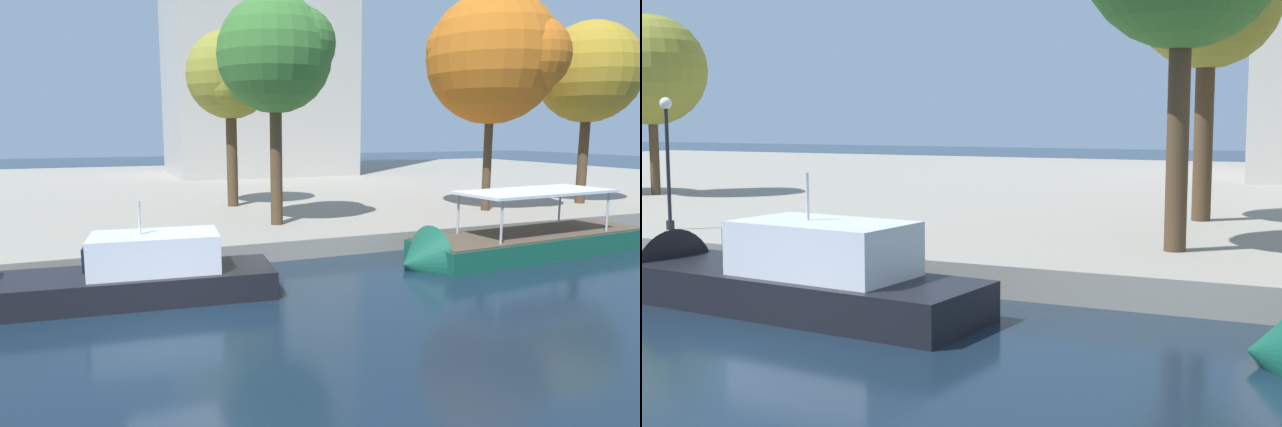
{
  "view_description": "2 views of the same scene",
  "coord_description": "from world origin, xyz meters",
  "views": [
    {
      "loc": [
        -1.52,
        -13.83,
        5.52
      ],
      "look_at": [
        7.03,
        7.24,
        2.04
      ],
      "focal_mm": 30.27,
      "sensor_mm": 36.0,
      "label": 1
    },
    {
      "loc": [
        11.0,
        -11.89,
        4.55
      ],
      "look_at": [
        3.23,
        4.97,
        2.45
      ],
      "focal_mm": 47.88,
      "sensor_mm": 36.0,
      "label": 2
    }
  ],
  "objects": [
    {
      "name": "ground_plane",
      "position": [
        0.0,
        0.0,
        0.0
      ],
      "size": [
        220.0,
        220.0,
        0.0
      ],
      "primitive_type": "plane",
      "color": "#142333"
    },
    {
      "name": "dock_promenade",
      "position": [
        0.0,
        35.13,
        0.42
      ],
      "size": [
        120.0,
        55.0,
        0.85
      ],
      "primitive_type": "cube",
      "color": "gray",
      "rests_on": "ground_plane"
    },
    {
      "name": "motor_yacht_1",
      "position": [
        -1.37,
        4.53,
        0.6
      ],
      "size": [
        10.29,
        3.78,
        4.35
      ],
      "rotation": [
        0.0,
        0.0,
        3.04
      ],
      "color": "black",
      "rests_on": "ground_plane"
    },
    {
      "name": "tour_boat_2",
      "position": [
        15.27,
        4.69,
        0.41
      ],
      "size": [
        13.2,
        4.16,
        4.08
      ],
      "rotation": [
        0.0,
        0.0,
        3.22
      ],
      "color": "#14513D",
      "rests_on": "ground_plane"
    },
    {
      "name": "tree_0",
      "position": [
        27.34,
        12.37,
        9.24
      ],
      "size": [
        6.33,
        6.33,
        11.53
      ],
      "color": "#4C3823",
      "rests_on": "dock_promenade"
    },
    {
      "name": "tree_2",
      "position": [
        6.94,
        12.07,
        9.28
      ],
      "size": [
        5.78,
        6.07,
        11.14
      ],
      "color": "#4C3823",
      "rests_on": "dock_promenade"
    },
    {
      "name": "tree_3",
      "position": [
        5.95,
        19.37,
        8.83
      ],
      "size": [
        5.33,
        5.33,
        10.73
      ],
      "color": "#4C3823",
      "rests_on": "dock_promenade"
    },
    {
      "name": "tree_5",
      "position": [
        19.5,
        11.72,
        9.67
      ],
      "size": [
        7.48,
        7.73,
        12.53
      ],
      "color": "#4C3823",
      "rests_on": "dock_promenade"
    }
  ]
}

